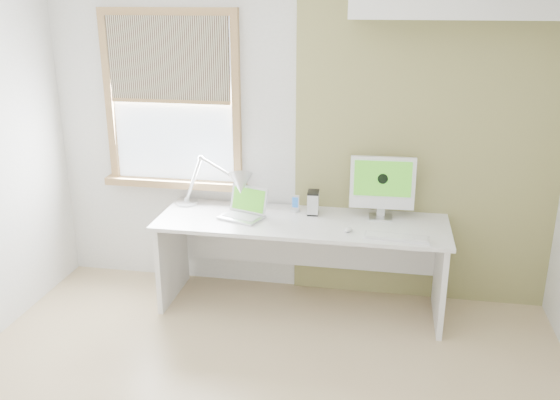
% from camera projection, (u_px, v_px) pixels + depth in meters
% --- Properties ---
extents(room, '(4.04, 3.54, 2.64)m').
position_uv_depth(room, '(243.00, 210.00, 3.04)').
color(room, tan).
rests_on(room, ground).
extents(accent_wall, '(2.00, 0.02, 2.60)m').
position_uv_depth(accent_wall, '(426.00, 141.00, 4.49)').
color(accent_wall, '#928852').
rests_on(accent_wall, room).
extents(window, '(1.20, 0.14, 1.42)m').
position_uv_depth(window, '(172.00, 101.00, 4.73)').
color(window, olive).
rests_on(window, room).
extents(desk, '(2.20, 0.70, 0.73)m').
position_uv_depth(desk, '(302.00, 241.00, 4.61)').
color(desk, white).
rests_on(desk, room).
extents(desk_lamp, '(0.72, 0.40, 0.42)m').
position_uv_depth(desk_lamp, '(230.00, 185.00, 4.61)').
color(desk_lamp, silver).
rests_on(desk_lamp, desk).
extents(laptop, '(0.38, 0.34, 0.22)m').
position_uv_depth(laptop, '(245.00, 210.00, 4.56)').
color(laptop, silver).
rests_on(laptop, desk).
extents(phone_dock, '(0.07, 0.07, 0.14)m').
position_uv_depth(phone_dock, '(295.00, 207.00, 4.67)').
color(phone_dock, silver).
rests_on(phone_dock, desk).
extents(external_drive, '(0.10, 0.14, 0.18)m').
position_uv_depth(external_drive, '(313.00, 203.00, 4.61)').
color(external_drive, silver).
rests_on(external_drive, desk).
extents(imac, '(0.49, 0.16, 0.48)m').
position_uv_depth(imac, '(382.00, 184.00, 4.48)').
color(imac, silver).
rests_on(imac, desk).
extents(keyboard, '(0.46, 0.16, 0.02)m').
position_uv_depth(keyboard, '(396.00, 237.00, 4.16)').
color(keyboard, white).
rests_on(keyboard, desk).
extents(mouse, '(0.08, 0.10, 0.03)m').
position_uv_depth(mouse, '(348.00, 230.00, 4.28)').
color(mouse, white).
rests_on(mouse, desk).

